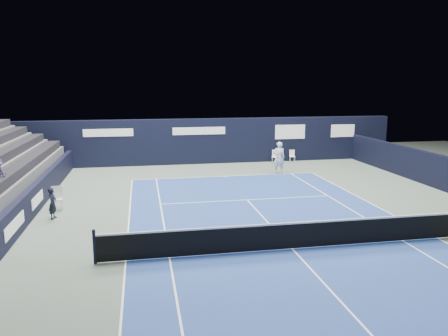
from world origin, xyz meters
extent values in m
plane|color=#4E5D52|center=(0.00, 2.00, 0.00)|extent=(48.00, 48.00, 0.00)
cube|color=navy|center=(0.00, 0.00, 0.00)|extent=(10.97, 23.77, 0.01)
cube|color=white|center=(4.24, 15.64, 0.42)|extent=(0.51, 0.50, 0.04)
cube|color=white|center=(4.30, 15.81, 0.67)|extent=(0.39, 0.16, 0.48)
cylinder|color=white|center=(4.46, 15.73, 0.21)|extent=(0.02, 0.02, 0.42)
cylinder|color=white|center=(4.13, 15.85, 0.21)|extent=(0.02, 0.02, 0.42)
cylinder|color=white|center=(4.35, 15.42, 0.21)|extent=(0.02, 0.02, 0.42)
cylinder|color=white|center=(4.02, 15.54, 0.21)|extent=(0.02, 0.02, 0.42)
cube|color=white|center=(5.57, 15.78, 0.39)|extent=(0.43, 0.42, 0.04)
cube|color=white|center=(5.60, 15.95, 0.62)|extent=(0.37, 0.10, 0.45)
cylinder|color=white|center=(5.76, 15.90, 0.20)|extent=(0.02, 0.02, 0.39)
cylinder|color=white|center=(5.44, 15.96, 0.20)|extent=(0.02, 0.02, 0.39)
cylinder|color=white|center=(5.70, 15.60, 0.20)|extent=(0.02, 0.02, 0.39)
cylinder|color=white|center=(5.39, 15.66, 0.20)|extent=(0.02, 0.02, 0.39)
cube|color=silver|center=(-8.60, 6.30, 0.48)|extent=(0.47, 0.45, 0.04)
cube|color=silver|center=(-8.61, 6.51, 0.77)|extent=(0.46, 0.04, 0.55)
cylinder|color=silver|center=(-8.41, 6.49, 0.24)|extent=(0.03, 0.03, 0.48)
cylinder|color=silver|center=(-8.81, 6.48, 0.24)|extent=(0.03, 0.03, 0.48)
cylinder|color=silver|center=(-8.40, 6.12, 0.24)|extent=(0.03, 0.03, 0.48)
cylinder|color=silver|center=(-8.80, 6.11, 0.24)|extent=(0.03, 0.03, 0.48)
imported|color=black|center=(-8.54, 5.07, 0.65)|extent=(0.39, 0.52, 1.31)
cube|color=white|center=(0.00, 11.88, 0.01)|extent=(10.97, 0.06, 0.00)
cube|color=white|center=(5.49, 0.00, 0.01)|extent=(0.06, 23.77, 0.00)
cube|color=white|center=(-5.49, 0.00, 0.01)|extent=(0.06, 23.77, 0.00)
cube|color=white|center=(4.12, 0.00, 0.01)|extent=(0.06, 23.77, 0.00)
cube|color=white|center=(-4.12, 0.00, 0.01)|extent=(0.06, 23.77, 0.00)
cube|color=white|center=(0.00, 6.40, 0.01)|extent=(8.23, 0.06, 0.00)
cube|color=white|center=(0.00, 0.00, 0.01)|extent=(0.06, 12.80, 0.00)
cube|color=white|center=(0.00, 11.73, 0.01)|extent=(0.06, 0.30, 0.00)
cylinder|color=black|center=(-6.40, 0.00, 0.55)|extent=(0.10, 0.10, 1.10)
cube|color=black|center=(0.00, 0.00, 0.46)|extent=(12.80, 0.03, 0.86)
cube|color=white|center=(0.00, 0.00, 0.91)|extent=(12.80, 0.05, 0.06)
cube|color=black|center=(0.00, 16.50, 1.55)|extent=(26.00, 0.60, 3.10)
cube|color=silver|center=(-7.00, 16.18, 2.30)|extent=(3.20, 0.02, 0.50)
cube|color=silver|center=(-1.00, 16.18, 2.30)|extent=(3.60, 0.02, 0.50)
cube|color=silver|center=(5.50, 16.18, 2.10)|extent=(2.20, 0.02, 1.00)
cube|color=silver|center=(9.50, 16.18, 2.10)|extent=(1.80, 0.02, 0.90)
cube|color=black|center=(-9.50, 6.00, 0.60)|extent=(0.30, 22.00, 1.20)
cube|color=silver|center=(-9.33, 2.50, 0.60)|extent=(0.02, 2.40, 0.45)
cube|color=silver|center=(-9.33, 6.00, 0.60)|extent=(0.02, 2.00, 0.45)
cube|color=#464749|center=(-10.10, 7.00, 0.82)|extent=(0.90, 16.00, 1.65)
cube|color=#525255|center=(-11.00, 7.00, 1.05)|extent=(0.90, 16.00, 2.10)
cube|color=black|center=(-10.10, 7.00, 1.85)|extent=(0.63, 15.20, 0.40)
imported|color=#4D3457|center=(-10.10, 3.98, 2.21)|extent=(0.59, 0.66, 1.12)
imported|color=white|center=(3.42, 12.20, 0.98)|extent=(0.79, 0.60, 1.97)
cylinder|color=black|center=(3.27, 11.90, 1.05)|extent=(0.03, 0.29, 0.13)
torus|color=black|center=(3.27, 11.65, 1.15)|extent=(0.30, 0.13, 0.29)
camera|label=1|loc=(-4.85, -13.22, 5.49)|focal=35.00mm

